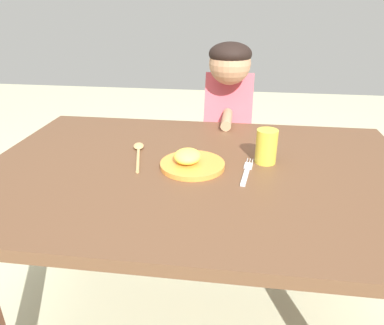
{
  "coord_description": "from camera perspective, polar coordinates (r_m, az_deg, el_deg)",
  "views": [
    {
      "loc": [
        0.12,
        -0.99,
        1.19
      ],
      "look_at": [
        -0.02,
        -0.01,
        0.73
      ],
      "focal_mm": 33.41,
      "sensor_mm": 36.0,
      "label": 1
    }
  ],
  "objects": [
    {
      "name": "fork",
      "position": [
        1.09,
        8.72,
        -1.46
      ],
      "size": [
        0.04,
        0.19,
        0.01
      ],
      "rotation": [
        0.0,
        0.0,
        1.44
      ],
      "color": "silver",
      "rests_on": "dining_table"
    },
    {
      "name": "plate",
      "position": [
        1.1,
        -0.28,
        0.12
      ],
      "size": [
        0.2,
        0.2,
        0.06
      ],
      "color": "orange",
      "rests_on": "dining_table"
    },
    {
      "name": "person",
      "position": [
        1.72,
        5.61,
        3.28
      ],
      "size": [
        0.21,
        0.4,
        1.03
      ],
      "rotation": [
        0.0,
        0.0,
        3.14
      ],
      "color": "#384064",
      "rests_on": "ground_plane"
    },
    {
      "name": "spoon",
      "position": [
        1.22,
        -8.56,
        1.76
      ],
      "size": [
        0.08,
        0.23,
        0.01
      ],
      "rotation": [
        0.0,
        0.0,
        1.82
      ],
      "color": "tan",
      "rests_on": "dining_table"
    },
    {
      "name": "drinking_cup",
      "position": [
        1.14,
        11.79,
        2.53
      ],
      "size": [
        0.07,
        0.07,
        0.11
      ],
      "primitive_type": "cylinder",
      "color": "gold",
      "rests_on": "dining_table"
    },
    {
      "name": "dining_table",
      "position": [
        1.15,
        0.87,
        -5.11
      ],
      "size": [
        1.34,
        0.9,
        0.71
      ],
      "color": "brown",
      "rests_on": "ground_plane"
    }
  ]
}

